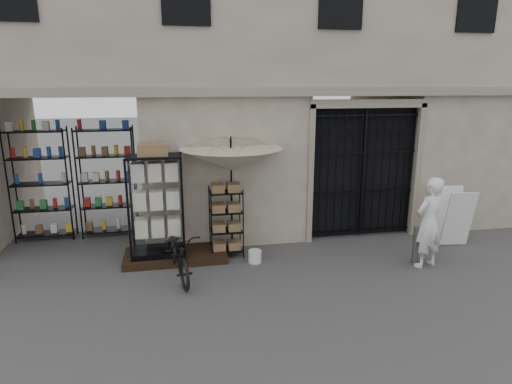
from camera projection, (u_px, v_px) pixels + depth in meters
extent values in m
plane|color=black|center=(316.00, 284.00, 7.50)|extent=(80.00, 80.00, 0.00)
cube|color=#AC9F8E|center=(269.00, 36.00, 10.20)|extent=(14.00, 4.00, 9.00)
cube|color=black|center=(71.00, 177.00, 8.99)|extent=(3.00, 1.70, 3.00)
cube|color=black|center=(75.00, 183.00, 9.51)|extent=(2.70, 0.50, 2.50)
cube|color=black|center=(360.00, 171.00, 9.62)|extent=(2.50, 0.06, 3.00)
cube|color=black|center=(363.00, 175.00, 9.48)|extent=(0.05, 0.05, 2.80)
cube|color=black|center=(176.00, 256.00, 8.53)|extent=(2.00, 0.90, 0.15)
cube|color=black|center=(159.00, 251.00, 8.41)|extent=(1.13, 0.91, 0.11)
cube|color=silver|center=(150.00, 211.00, 7.89)|extent=(0.86, 0.33, 1.83)
cube|color=silver|center=(157.00, 212.00, 8.20)|extent=(0.93, 0.70, 1.53)
cube|color=olive|center=(153.00, 152.00, 7.92)|extent=(0.66, 0.58, 0.22)
cube|color=black|center=(226.00, 222.00, 8.56)|extent=(0.75, 0.66, 1.43)
cube|color=olive|center=(226.00, 224.00, 8.57)|extent=(0.63, 0.54, 1.07)
cylinder|color=black|center=(232.00, 196.00, 8.61)|extent=(0.04, 0.04, 2.41)
imported|color=#C5B797|center=(231.00, 153.00, 8.40)|extent=(1.97, 2.01, 1.62)
cylinder|color=silver|center=(255.00, 256.00, 8.37)|extent=(0.29, 0.29, 0.24)
imported|color=black|center=(179.00, 277.00, 7.78)|extent=(0.76, 1.00, 1.72)
cylinder|color=slate|center=(416.00, 245.00, 8.28)|extent=(0.18, 0.18, 0.73)
imported|color=white|center=(424.00, 266.00, 8.24)|extent=(1.18, 1.86, 0.42)
cube|color=silver|center=(459.00, 219.00, 9.00)|extent=(0.62, 0.37, 1.22)
cube|color=silver|center=(450.00, 214.00, 9.37)|extent=(0.62, 0.37, 1.22)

